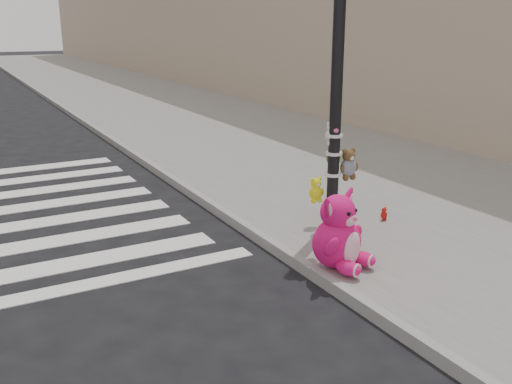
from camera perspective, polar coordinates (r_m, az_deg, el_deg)
ground at (r=5.66m, az=-3.60°, el=-14.49°), size 120.00×120.00×0.00m
sidewalk_near at (r=16.28m, az=-2.67°, el=6.53°), size 7.00×80.00×0.14m
curb_edge at (r=15.12m, az=-14.55°, el=5.23°), size 0.12×80.00×0.15m
signal_pole at (r=7.85m, az=8.06°, el=7.93°), size 0.70×0.49×4.00m
pink_bunny at (r=6.73m, az=8.31°, el=-4.44°), size 0.79×0.85×0.95m
red_teddy at (r=8.53m, az=12.67°, el=-2.14°), size 0.16×0.13×0.20m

